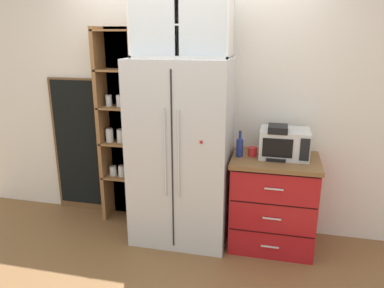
{
  "coord_description": "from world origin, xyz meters",
  "views": [
    {
      "loc": [
        0.85,
        -3.21,
        1.97
      ],
      "look_at": [
        0.1,
        0.02,
        0.97
      ],
      "focal_mm": 34.36,
      "sensor_mm": 36.0,
      "label": 1
    }
  ],
  "objects_px": {
    "mug_red": "(252,152)",
    "chalkboard_menu": "(79,146)",
    "refrigerator": "(182,152)",
    "bottle_cobalt": "(240,146)",
    "microwave": "(284,143)",
    "mug_sage": "(276,155)",
    "coffee_maker": "(277,141)"
  },
  "relations": [
    {
      "from": "mug_red",
      "to": "bottle_cobalt",
      "type": "bearing_deg",
      "value": -158.42
    },
    {
      "from": "refrigerator",
      "to": "bottle_cobalt",
      "type": "bearing_deg",
      "value": 0.55
    },
    {
      "from": "refrigerator",
      "to": "coffee_maker",
      "type": "xyz_separation_m",
      "value": [
        0.88,
        0.04,
        0.15
      ]
    },
    {
      "from": "refrigerator",
      "to": "chalkboard_menu",
      "type": "xyz_separation_m",
      "value": [
        -1.27,
        0.3,
        -0.12
      ]
    },
    {
      "from": "chalkboard_menu",
      "to": "coffee_maker",
      "type": "bearing_deg",
      "value": -6.92
    },
    {
      "from": "microwave",
      "to": "chalkboard_menu",
      "type": "relative_size",
      "value": 0.29
    },
    {
      "from": "refrigerator",
      "to": "mug_sage",
      "type": "relative_size",
      "value": 15.03
    },
    {
      "from": "refrigerator",
      "to": "mug_red",
      "type": "bearing_deg",
      "value": 4.38
    },
    {
      "from": "microwave",
      "to": "coffee_maker",
      "type": "relative_size",
      "value": 1.42
    },
    {
      "from": "mug_red",
      "to": "chalkboard_menu",
      "type": "distance_m",
      "value": 1.96
    },
    {
      "from": "coffee_maker",
      "to": "chalkboard_menu",
      "type": "distance_m",
      "value": 2.19
    },
    {
      "from": "refrigerator",
      "to": "mug_sage",
      "type": "xyz_separation_m",
      "value": [
        0.88,
        -0.0,
        0.04
      ]
    },
    {
      "from": "microwave",
      "to": "mug_sage",
      "type": "bearing_deg",
      "value": -126.66
    },
    {
      "from": "microwave",
      "to": "mug_red",
      "type": "height_order",
      "value": "microwave"
    },
    {
      "from": "microwave",
      "to": "bottle_cobalt",
      "type": "xyz_separation_m",
      "value": [
        -0.4,
        -0.08,
        -0.02
      ]
    },
    {
      "from": "microwave",
      "to": "coffee_maker",
      "type": "bearing_deg",
      "value": -147.88
    },
    {
      "from": "mug_red",
      "to": "chalkboard_menu",
      "type": "xyz_separation_m",
      "value": [
        -1.94,
        0.25,
        -0.16
      ]
    },
    {
      "from": "microwave",
      "to": "bottle_cobalt",
      "type": "bearing_deg",
      "value": -168.58
    },
    {
      "from": "coffee_maker",
      "to": "chalkboard_menu",
      "type": "xyz_separation_m",
      "value": [
        -2.15,
        0.26,
        -0.27
      ]
    },
    {
      "from": "coffee_maker",
      "to": "bottle_cobalt",
      "type": "distance_m",
      "value": 0.34
    },
    {
      "from": "microwave",
      "to": "chalkboard_menu",
      "type": "xyz_separation_m",
      "value": [
        -2.22,
        0.22,
        -0.25
      ]
    },
    {
      "from": "microwave",
      "to": "mug_sage",
      "type": "xyz_separation_m",
      "value": [
        -0.07,
        -0.09,
        -0.09
      ]
    },
    {
      "from": "refrigerator",
      "to": "coffee_maker",
      "type": "bearing_deg",
      "value": 2.83
    },
    {
      "from": "refrigerator",
      "to": "mug_red",
      "type": "relative_size",
      "value": 15.01
    },
    {
      "from": "refrigerator",
      "to": "mug_red",
      "type": "xyz_separation_m",
      "value": [
        0.67,
        0.05,
        0.04
      ]
    },
    {
      "from": "microwave",
      "to": "bottle_cobalt",
      "type": "relative_size",
      "value": 1.8
    },
    {
      "from": "mug_red",
      "to": "chalkboard_menu",
      "type": "relative_size",
      "value": 0.08
    },
    {
      "from": "mug_sage",
      "to": "chalkboard_menu",
      "type": "bearing_deg",
      "value": 171.9
    },
    {
      "from": "refrigerator",
      "to": "bottle_cobalt",
      "type": "height_order",
      "value": "refrigerator"
    },
    {
      "from": "refrigerator",
      "to": "microwave",
      "type": "distance_m",
      "value": 0.96
    },
    {
      "from": "mug_red",
      "to": "coffee_maker",
      "type": "bearing_deg",
      "value": -2.0
    },
    {
      "from": "refrigerator",
      "to": "chalkboard_menu",
      "type": "bearing_deg",
      "value": 166.53
    }
  ]
}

